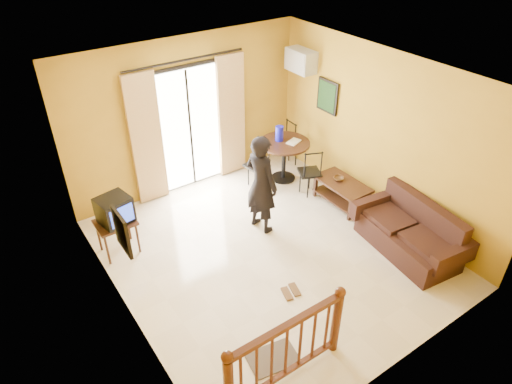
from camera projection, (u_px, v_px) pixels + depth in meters
ground at (269, 252)px, 7.17m from camera, size 5.00×5.00×0.00m
room_shell at (271, 158)px, 6.22m from camera, size 5.00×5.00×5.00m
balcony_door at (190, 128)px, 8.17m from camera, size 2.25×0.14×2.46m
tv_table at (116, 226)px, 6.91m from camera, size 0.58×0.48×0.58m
television at (115, 210)px, 6.77m from camera, size 0.53×0.50×0.41m
picture_left at (122, 232)px, 5.12m from camera, size 0.05×0.42×0.52m
dining_table at (284, 150)px, 8.64m from camera, size 0.96×0.96×0.80m
water_jug at (279, 133)px, 8.53m from camera, size 0.15×0.15×0.29m
serving_tray at (294, 142)px, 8.54m from camera, size 0.32×0.26×0.02m
dining_chairs at (287, 179)px, 8.95m from camera, size 1.65×1.53×0.95m
air_conditioner at (301, 61)px, 8.29m from camera, size 0.31×0.60×0.40m
botanical_print at (327, 96)px, 8.19m from camera, size 0.05×0.50×0.60m
coffee_table at (342, 190)px, 8.11m from camera, size 0.56×1.01×0.45m
bowl at (339, 179)px, 8.08m from camera, size 0.20×0.20×0.06m
sofa at (410, 234)px, 7.06m from camera, size 0.99×1.81×0.82m
standing_person at (261, 184)px, 7.23m from camera, size 0.52×0.69×1.70m
stair_balustrade at (287, 347)px, 5.01m from camera, size 1.63×0.13×1.04m
doormat at (273, 358)px, 5.54m from camera, size 0.66×0.50×0.02m
sandals at (291, 292)px, 6.44m from camera, size 0.30×0.27×0.03m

